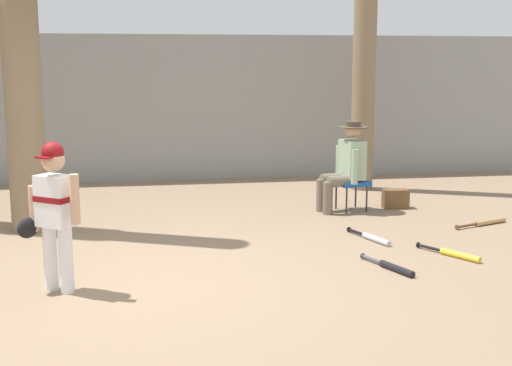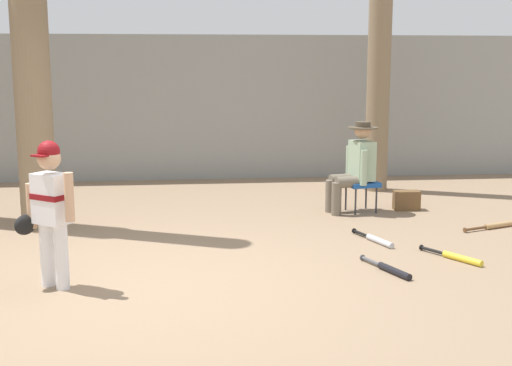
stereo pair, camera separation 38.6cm
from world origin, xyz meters
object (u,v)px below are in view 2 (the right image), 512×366
bat_wood_tan (497,225)px  bat_yellow_trainer (457,257)px  tree_near_player (29,24)px  young_ballplayer (50,205)px  seated_spectator (355,165)px  bat_black_composite (390,269)px  tree_behind_spectator (380,32)px  handbag_beside_stool (406,200)px  folding_stool (361,185)px  bat_aluminum_silver (377,240)px

bat_wood_tan → bat_yellow_trainer: (-1.01, -1.26, -0.00)m
tree_near_player → young_ballplayer: 2.92m
seated_spectator → bat_black_composite: size_ratio=1.70×
tree_behind_spectator → handbag_beside_stool: (0.01, -1.49, -2.29)m
tree_near_player → young_ballplayer: size_ratio=4.19×
tree_behind_spectator → bat_wood_tan: 3.61m
bat_wood_tan → tree_near_player: bearing=173.3°
bat_yellow_trainer → bat_black_composite: 0.86m
bat_yellow_trainer → tree_near_player: bearing=156.9°
tree_behind_spectator → bat_yellow_trainer: 4.55m
folding_stool → bat_yellow_trainer: size_ratio=0.69×
seated_spectator → bat_yellow_trainer: bearing=-78.2°
tree_near_player → bat_yellow_trainer: tree_near_player is taller
young_ballplayer → bat_aluminum_silver: (3.26, 1.17, -0.71)m
bat_aluminum_silver → bat_wood_tan: same height
young_ballplayer → bat_wood_tan: 5.21m
tree_behind_spectator → tree_near_player: bearing=-157.4°
folding_stool → seated_spectator: size_ratio=0.39×
tree_behind_spectator → bat_aluminum_silver: 4.02m
tree_behind_spectator → bat_aluminum_silver: size_ratio=7.47×
tree_near_player → bat_yellow_trainer: bearing=-23.1°
tree_behind_spectator → young_ballplayer: 6.18m
bat_wood_tan → bat_yellow_trainer: same height
handbag_beside_stool → bat_black_composite: 2.90m
seated_spectator → bat_black_composite: 2.72m
handbag_beside_stool → folding_stool: bearing=-175.8°
handbag_beside_stool → bat_yellow_trainer: bearing=-96.1°
bat_wood_tan → bat_yellow_trainer: bearing=-128.6°
tree_near_player → seated_spectator: 4.37m
seated_spectator → tree_behind_spectator: bearing=64.8°
bat_aluminum_silver → bat_black_composite: (-0.17, -1.08, -0.00)m
folding_stool → bat_aluminum_silver: (-0.23, -1.58, -0.33)m
tree_behind_spectator → folding_stool: bearing=-112.4°
tree_near_player → folding_stool: tree_near_player is taller
folding_stool → bat_wood_tan: 1.79m
handbag_beside_stool → bat_wood_tan: size_ratio=0.43×
bat_aluminum_silver → bat_wood_tan: 1.70m
bat_wood_tan → bat_black_composite: 2.40m
tree_near_player → handbag_beside_stool: tree_near_player is taller
tree_near_player → bat_aluminum_silver: size_ratio=7.56×
tree_near_player → bat_wood_tan: size_ratio=6.91×
folding_stool → bat_black_composite: folding_stool is taller
young_ballplayer → seated_spectator: (3.39, 2.73, -0.10)m
folding_stool → bat_black_composite: (-0.40, -2.65, -0.33)m
handbag_beside_stool → bat_wood_tan: 1.35m
tree_near_player → folding_stool: (4.08, 0.43, -2.04)m
folding_stool → seated_spectator: bearing=-168.7°
bat_yellow_trainer → young_ballplayer: bearing=-173.8°
young_ballplayer → seated_spectator: young_ballplayer is taller
tree_behind_spectator → bat_aluminum_silver: bearing=-105.5°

